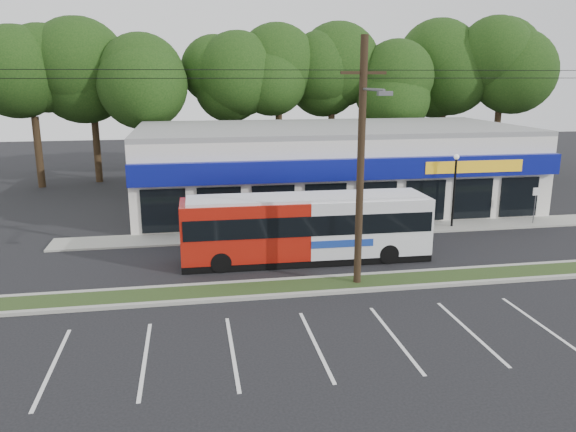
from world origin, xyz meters
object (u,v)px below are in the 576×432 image
Objects in this scene: car_dark at (356,223)px; pedestrian_a at (343,224)px; utility_pole at (357,156)px; metrobus at (306,226)px; sign_post at (536,199)px; pedestrian_b at (417,228)px; lamp_post at (455,182)px.

pedestrian_a is (-0.85, -0.53, 0.12)m from car_dark.
pedestrian_a is at bearing 78.39° from utility_pole.
sign_post is at bearing 16.57° from metrobus.
pedestrian_b is at bearing 153.60° from pedestrian_a.
lamp_post is at bearing -148.63° from pedestrian_b.
car_dark is (3.45, 3.40, -0.85)m from metrobus.
sign_post is at bearing -179.39° from pedestrian_a.
car_dark is at bearing 72.68° from utility_pole.
utility_pole reaches higher than sign_post.
sign_post is 1.25× the size of pedestrian_b.
pedestrian_b is (6.13, 1.50, -0.76)m from metrobus.
pedestrian_a is (2.60, 2.87, -0.73)m from metrobus.
pedestrian_a is (-6.85, -1.43, -1.75)m from lamp_post.
pedestrian_a is (-11.85, -1.21, -0.63)m from sign_post.
metrobus is (-14.45, -4.08, 0.10)m from sign_post.
metrobus is (-1.28, 3.57, -3.76)m from utility_pole.
sign_post is (13.17, 7.65, -3.86)m from utility_pole.
pedestrian_a reaches higher than car_dark.
sign_post is 11.04m from car_dark.
metrobus is at bearing 128.35° from car_dark.
sign_post is 0.19× the size of metrobus.
utility_pole is 11.76× the size of lamp_post.
lamp_post is at bearing -173.39° from pedestrian_a.
metrobus is 6.35m from pedestrian_b.
metrobus is at bearing 42.59° from pedestrian_a.
pedestrian_b is at bearing 14.58° from metrobus.
utility_pole reaches higher than pedestrian_b.
utility_pole is 10.63× the size of car_dark.
pedestrian_b reaches higher than car_dark.
sign_post is at bearing 30.15° from utility_pole.
sign_post reaches higher than car_dark.
car_dark is 2.64× the size of pedestrian_b.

